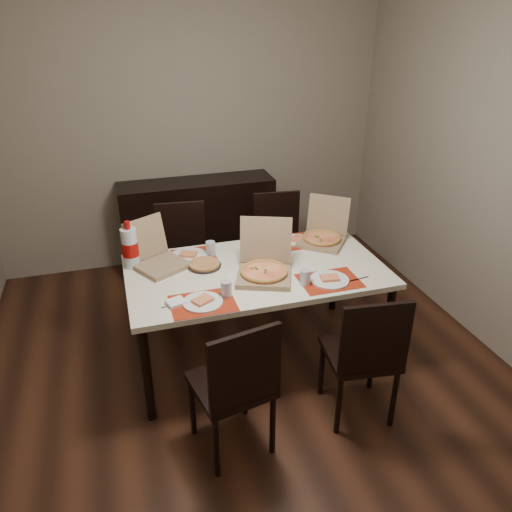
% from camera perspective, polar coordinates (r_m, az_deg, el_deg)
% --- Properties ---
extents(ground, '(3.80, 4.00, 0.02)m').
position_cam_1_polar(ground, '(3.79, -1.05, -13.01)').
color(ground, '#3F2013').
rests_on(ground, ground).
extents(room_walls, '(3.84, 4.02, 2.62)m').
position_cam_1_polar(room_walls, '(3.41, -3.35, 15.21)').
color(room_walls, gray).
rests_on(room_walls, ground).
extents(sideboard, '(1.50, 0.40, 0.90)m').
position_cam_1_polar(sideboard, '(5.05, -6.60, 3.64)').
color(sideboard, black).
rests_on(sideboard, ground).
extents(dining_table, '(1.80, 1.00, 0.75)m').
position_cam_1_polar(dining_table, '(3.55, -0.00, -2.41)').
color(dining_table, '#EEE7C8').
rests_on(dining_table, ground).
extents(chair_near_left, '(0.49, 0.49, 0.93)m').
position_cam_1_polar(chair_near_left, '(2.88, -2.29, -14.39)').
color(chair_near_left, black).
rests_on(chair_near_left, ground).
extents(chair_near_right, '(0.47, 0.47, 0.93)m').
position_cam_1_polar(chair_near_right, '(3.17, 12.33, -10.76)').
color(chair_near_right, black).
rests_on(chair_near_right, ground).
extents(chair_far_left, '(0.46, 0.46, 0.93)m').
position_cam_1_polar(chair_far_left, '(4.32, -8.35, 0.33)').
color(chair_far_left, black).
rests_on(chair_far_left, ground).
extents(chair_far_right, '(0.46, 0.46, 0.93)m').
position_cam_1_polar(chair_far_right, '(4.52, 2.63, 1.79)').
color(chair_far_right, black).
rests_on(chair_far_right, ground).
extents(setting_near_left, '(0.45, 0.30, 0.11)m').
position_cam_1_polar(setting_near_left, '(3.14, -5.76, -4.90)').
color(setting_near_left, '#AA210B').
rests_on(setting_near_left, dining_table).
extents(setting_near_right, '(0.49, 0.30, 0.11)m').
position_cam_1_polar(setting_near_right, '(3.37, 7.71, -2.64)').
color(setting_near_right, '#AA210B').
rests_on(setting_near_right, dining_table).
extents(setting_far_left, '(0.47, 0.30, 0.11)m').
position_cam_1_polar(setting_far_left, '(3.70, -7.41, 0.19)').
color(setting_far_left, '#AA210B').
rests_on(setting_far_left, dining_table).
extents(setting_far_right, '(0.50, 0.30, 0.11)m').
position_cam_1_polar(setting_far_right, '(3.91, 4.16, 1.83)').
color(setting_far_right, '#AA210B').
rests_on(setting_far_right, dining_table).
extents(napkin_loose, '(0.16, 0.16, 0.02)m').
position_cam_1_polar(napkin_loose, '(3.50, 2.02, -1.44)').
color(napkin_loose, white).
rests_on(napkin_loose, dining_table).
extents(pizza_box_center, '(0.48, 0.50, 0.36)m').
position_cam_1_polar(pizza_box_center, '(3.40, 0.97, -1.39)').
color(pizza_box_center, '#8A7050').
rests_on(pizza_box_center, dining_table).
extents(pizza_box_right, '(0.48, 0.49, 0.33)m').
position_cam_1_polar(pizza_box_right, '(3.93, 7.67, 2.35)').
color(pizza_box_right, '#8A7050').
rests_on(pizza_box_right, dining_table).
extents(pizza_box_left, '(0.45, 0.47, 0.32)m').
position_cam_1_polar(pizza_box_left, '(3.60, -11.25, -0.24)').
color(pizza_box_left, '#8A7050').
rests_on(pizza_box_left, dining_table).
extents(faina_plate, '(0.24, 0.24, 0.03)m').
position_cam_1_polar(faina_plate, '(3.56, -5.92, -1.01)').
color(faina_plate, black).
rests_on(faina_plate, dining_table).
extents(dip_bowl, '(0.16, 0.16, 0.03)m').
position_cam_1_polar(dip_bowl, '(3.73, 0.37, 0.58)').
color(dip_bowl, white).
rests_on(dip_bowl, dining_table).
extents(soda_bottle, '(0.12, 0.12, 0.35)m').
position_cam_1_polar(soda_bottle, '(3.59, -14.19, 0.91)').
color(soda_bottle, silver).
rests_on(soda_bottle, dining_table).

